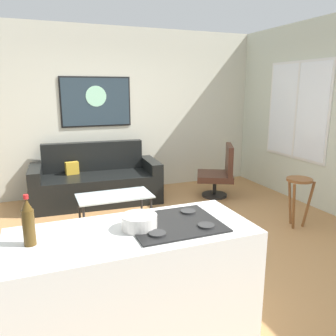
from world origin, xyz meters
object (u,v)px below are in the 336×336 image
object	(u,v)px
bar_stool	(299,189)
mixing_bowl	(139,222)
coffee_table	(115,198)
wall_painting	(96,102)
armchair	(220,173)
soda_bottle	(28,223)
couch	(96,183)

from	to	relation	value
bar_stool	mixing_bowl	world-z (taller)	mixing_bowl
coffee_table	wall_painting	size ratio (longest dim) A/B	0.83
mixing_bowl	wall_painting	xyz separation A→B (m)	(0.43, 3.83, 0.62)
mixing_bowl	wall_painting	bearing A→B (deg)	83.60
armchair	mixing_bowl	size ratio (longest dim) A/B	3.83
armchair	mixing_bowl	world-z (taller)	mixing_bowl
coffee_table	bar_stool	size ratio (longest dim) A/B	1.47
coffee_table	armchair	world-z (taller)	armchair
soda_bottle	wall_painting	distance (m)	4.01
bar_stool	armchair	bearing A→B (deg)	101.28
bar_stool	mixing_bowl	xyz separation A→B (m)	(-2.56, -1.33, 0.44)
couch	bar_stool	world-z (taller)	couch
armchair	bar_stool	bearing A→B (deg)	-78.72
coffee_table	armchair	xyz separation A→B (m)	(1.93, 0.58, 0.03)
mixing_bowl	wall_painting	world-z (taller)	wall_painting
coffee_table	mixing_bowl	size ratio (longest dim) A/B	4.18
soda_bottle	bar_stool	bearing A→B (deg)	22.19
couch	mixing_bowl	bearing A→B (deg)	-94.84
coffee_table	soda_bottle	size ratio (longest dim) A/B	3.16
soda_bottle	wall_painting	size ratio (longest dim) A/B	0.26
soda_bottle	wall_painting	xyz separation A→B (m)	(1.09, 3.82, 0.53)
bar_stool	wall_painting	distance (m)	3.46
soda_bottle	mixing_bowl	xyz separation A→B (m)	(0.66, -0.01, -0.09)
armchair	soda_bottle	bearing A→B (deg)	-136.05
bar_stool	soda_bottle	bearing A→B (deg)	-157.81
couch	mixing_bowl	size ratio (longest dim) A/B	8.78
coffee_table	mixing_bowl	world-z (taller)	mixing_bowl
armchair	bar_stool	size ratio (longest dim) A/B	1.34
couch	wall_painting	size ratio (longest dim) A/B	1.74
armchair	bar_stool	world-z (taller)	armchair
wall_painting	bar_stool	bearing A→B (deg)	-49.60
couch	soda_bottle	world-z (taller)	soda_bottle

